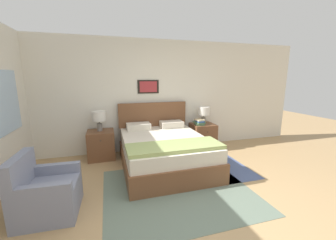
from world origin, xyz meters
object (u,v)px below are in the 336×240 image
Objects in this scene: table_lamp_near_window at (99,117)px; table_lamp_by_door at (204,112)px; armchair at (46,194)px; bed at (164,150)px; nightstand_near_window at (101,145)px; nightstand_by_door at (203,136)px.

table_lamp_near_window is 2.44m from table_lamp_by_door.
armchair is at bearing -109.49° from table_lamp_near_window.
bed is 4.88× the size of table_lamp_near_window.
table_lamp_near_window is (-0.01, 0.02, 0.60)m from nightstand_near_window.
nightstand_by_door is 1.44× the size of table_lamp_by_door.
armchair is at bearing -109.99° from nightstand_near_window.
armchair is 3.61m from table_lamp_by_door.
bed is 4.88× the size of table_lamp_by_door.
nightstand_by_door is (2.41, 0.00, 0.00)m from nightstand_near_window.
table_lamp_by_door reaches higher than nightstand_near_window.
table_lamp_by_door is (2.44, 0.00, 0.00)m from table_lamp_near_window.
nightstand_by_door is at bearing 32.22° from bed.
nightstand_near_window is at bearing 162.37° from armchair.
table_lamp_by_door is at bearing 0.47° from nightstand_near_window.
table_lamp_near_window is at bearing 179.53° from nightstand_by_door.
nightstand_by_door is 2.50m from table_lamp_near_window.
bed is 1.43m from nightstand_near_window.
table_lamp_near_window is at bearing 147.32° from bed.
table_lamp_by_door is at bearing 122.61° from armchair.
armchair is at bearing -149.75° from table_lamp_by_door.
nightstand_near_window is 2.41m from nightstand_by_door.
armchair is at bearing -151.32° from bed.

